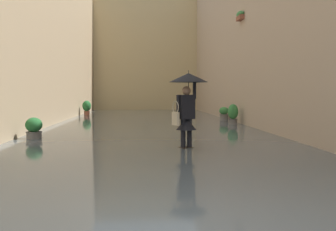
{
  "coord_description": "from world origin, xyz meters",
  "views": [
    {
      "loc": [
        0.29,
        3.29,
        1.45
      ],
      "look_at": [
        -0.32,
        -5.97,
        0.9
      ],
      "focal_mm": 42.74,
      "sensor_mm": 36.0,
      "label": 1
    }
  ],
  "objects_px": {
    "person_wading": "(187,96)",
    "potted_plant_near_left": "(224,114)",
    "potted_plant_mid_right": "(87,107)",
    "potted_plant_far_right": "(34,129)",
    "potted_plant_mid_left": "(233,114)"
  },
  "relations": [
    {
      "from": "potted_plant_mid_right",
      "to": "potted_plant_near_left",
      "type": "xyz_separation_m",
      "value": [
        -7.2,
        4.83,
        -0.16
      ]
    },
    {
      "from": "potted_plant_near_left",
      "to": "potted_plant_mid_left",
      "type": "xyz_separation_m",
      "value": [
        0.09,
        2.31,
        0.11
      ]
    },
    {
      "from": "person_wading",
      "to": "potted_plant_far_right",
      "type": "bearing_deg",
      "value": -27.14
    },
    {
      "from": "potted_plant_mid_left",
      "to": "potted_plant_near_left",
      "type": "bearing_deg",
      "value": -92.3
    },
    {
      "from": "potted_plant_mid_right",
      "to": "potted_plant_far_right",
      "type": "bearing_deg",
      "value": 90.42
    },
    {
      "from": "potted_plant_near_left",
      "to": "person_wading",
      "type": "bearing_deg",
      "value": 72.99
    },
    {
      "from": "person_wading",
      "to": "potted_plant_mid_right",
      "type": "height_order",
      "value": "person_wading"
    },
    {
      "from": "potted_plant_far_right",
      "to": "potted_plant_mid_left",
      "type": "distance_m",
      "value": 8.5
    },
    {
      "from": "potted_plant_near_left",
      "to": "potted_plant_far_right",
      "type": "distance_m",
      "value": 10.05
    },
    {
      "from": "person_wading",
      "to": "potted_plant_near_left",
      "type": "relative_size",
      "value": 2.7
    },
    {
      "from": "potted_plant_far_right",
      "to": "person_wading",
      "type": "bearing_deg",
      "value": 152.86
    },
    {
      "from": "person_wading",
      "to": "potted_plant_near_left",
      "type": "distance_m",
      "value": 9.77
    },
    {
      "from": "person_wading",
      "to": "potted_plant_mid_left",
      "type": "relative_size",
      "value": 2.1
    },
    {
      "from": "potted_plant_mid_left",
      "to": "potted_plant_far_right",
      "type": "bearing_deg",
      "value": 34.39
    },
    {
      "from": "potted_plant_near_left",
      "to": "potted_plant_far_right",
      "type": "relative_size",
      "value": 1.04
    }
  ]
}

